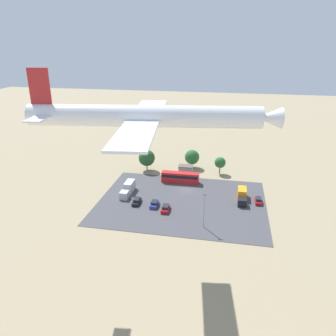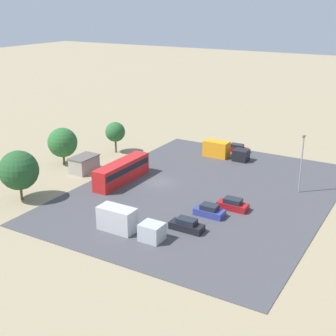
{
  "view_description": "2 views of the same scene",
  "coord_description": "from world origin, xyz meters",
  "px_view_note": "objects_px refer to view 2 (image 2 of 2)",
  "views": [
    {
      "loc": [
        -11.8,
        88.74,
        42.04
      ],
      "look_at": [
        0.89,
        23.55,
        16.07
      ],
      "focal_mm": 35.0,
      "sensor_mm": 36.0,
      "label": 1
    },
    {
      "loc": [
        58.05,
        35.71,
        26.91
      ],
      "look_at": [
        4.42,
        4.31,
        4.62
      ],
      "focal_mm": 50.0,
      "sensor_mm": 36.0,
      "label": 2
    }
  ],
  "objects_px": {
    "shed_building": "(84,164)",
    "parked_car_1": "(233,205)",
    "parked_car_0": "(237,149)",
    "bus": "(122,171)",
    "parked_truck_1": "(223,151)",
    "parked_car_3": "(187,225)",
    "parked_car_2": "(209,211)",
    "parked_truck_0": "(127,222)"
  },
  "relations": [
    {
      "from": "parked_car_3",
      "to": "parked_truck_0",
      "type": "height_order",
      "value": "parked_truck_0"
    },
    {
      "from": "shed_building",
      "to": "parked_car_3",
      "type": "distance_m",
      "value": 26.68
    },
    {
      "from": "parked_car_0",
      "to": "parked_car_2",
      "type": "bearing_deg",
      "value": -164.74
    },
    {
      "from": "parked_car_3",
      "to": "parked_truck_1",
      "type": "distance_m",
      "value": 29.49
    },
    {
      "from": "bus",
      "to": "parked_truck_0",
      "type": "bearing_deg",
      "value": -52.44
    },
    {
      "from": "parked_car_1",
      "to": "parked_truck_0",
      "type": "bearing_deg",
      "value": -33.26
    },
    {
      "from": "bus",
      "to": "parked_car_3",
      "type": "bearing_deg",
      "value": -29.72
    },
    {
      "from": "parked_car_2",
      "to": "parked_truck_0",
      "type": "height_order",
      "value": "parked_truck_0"
    },
    {
      "from": "shed_building",
      "to": "parked_truck_1",
      "type": "distance_m",
      "value": 24.97
    },
    {
      "from": "parked_car_0",
      "to": "parked_car_1",
      "type": "height_order",
      "value": "parked_car_1"
    },
    {
      "from": "parked_car_1",
      "to": "parked_car_3",
      "type": "distance_m",
      "value": 8.97
    },
    {
      "from": "bus",
      "to": "parked_car_1",
      "type": "bearing_deg",
      "value": -2.55
    },
    {
      "from": "parked_truck_0",
      "to": "bus",
      "type": "bearing_deg",
      "value": -142.44
    },
    {
      "from": "parked_car_2",
      "to": "parked_car_0",
      "type": "bearing_deg",
      "value": -164.74
    },
    {
      "from": "shed_building",
      "to": "parked_car_3",
      "type": "bearing_deg",
      "value": 67.78
    },
    {
      "from": "parked_car_3",
      "to": "parked_truck_1",
      "type": "bearing_deg",
      "value": -164.73
    },
    {
      "from": "bus",
      "to": "parked_truck_1",
      "type": "relative_size",
      "value": 1.4
    },
    {
      "from": "shed_building",
      "to": "parked_truck_0",
      "type": "distance_m",
      "value": 23.61
    },
    {
      "from": "parked_truck_1",
      "to": "parked_car_1",
      "type": "bearing_deg",
      "value": 27.37
    },
    {
      "from": "shed_building",
      "to": "parked_car_1",
      "type": "relative_size",
      "value": 1.16
    },
    {
      "from": "shed_building",
      "to": "parked_car_0",
      "type": "relative_size",
      "value": 1.16
    },
    {
      "from": "shed_building",
      "to": "parked_car_1",
      "type": "height_order",
      "value": "shed_building"
    },
    {
      "from": "shed_building",
      "to": "parked_truck_1",
      "type": "height_order",
      "value": "parked_truck_1"
    },
    {
      "from": "bus",
      "to": "parked_car_1",
      "type": "distance_m",
      "value": 19.14
    },
    {
      "from": "bus",
      "to": "parked_car_2",
      "type": "xyz_separation_m",
      "value": [
        4.31,
        17.23,
        -1.12
      ]
    },
    {
      "from": "parked_car_0",
      "to": "parked_car_1",
      "type": "distance_m",
      "value": 26.05
    },
    {
      "from": "shed_building",
      "to": "parked_car_2",
      "type": "xyz_separation_m",
      "value": [
        4.93,
        25.34,
        -0.62
      ]
    },
    {
      "from": "parked_car_3",
      "to": "parked_car_2",
      "type": "bearing_deg",
      "value": 172.88
    },
    {
      "from": "parked_car_0",
      "to": "parked_truck_0",
      "type": "height_order",
      "value": "parked_truck_0"
    },
    {
      "from": "parked_car_1",
      "to": "parked_car_2",
      "type": "distance_m",
      "value": 3.92
    },
    {
      "from": "parked_car_1",
      "to": "parked_truck_0",
      "type": "relative_size",
      "value": 0.48
    },
    {
      "from": "parked_car_0",
      "to": "parked_car_3",
      "type": "height_order",
      "value": "parked_car_3"
    },
    {
      "from": "bus",
      "to": "parked_car_0",
      "type": "bearing_deg",
      "value": 67.6
    },
    {
      "from": "parked_car_3",
      "to": "parked_truck_0",
      "type": "bearing_deg",
      "value": -54.19
    },
    {
      "from": "parked_car_3",
      "to": "bus",
      "type": "bearing_deg",
      "value": -119.72
    },
    {
      "from": "parked_car_1",
      "to": "parked_truck_0",
      "type": "height_order",
      "value": "parked_truck_0"
    },
    {
      "from": "parked_car_3",
      "to": "parked_truck_1",
      "type": "xyz_separation_m",
      "value": [
        -28.44,
        -7.76,
        0.67
      ]
    },
    {
      "from": "shed_building",
      "to": "parked_car_1",
      "type": "distance_m",
      "value": 27.24
    },
    {
      "from": "parked_car_2",
      "to": "parked_truck_0",
      "type": "relative_size",
      "value": 0.46
    },
    {
      "from": "parked_car_1",
      "to": "parked_car_3",
      "type": "xyz_separation_m",
      "value": [
        8.62,
        -2.5,
        -0.01
      ]
    },
    {
      "from": "parked_truck_0",
      "to": "parked_car_0",
      "type": "bearing_deg",
      "value": -178.55
    },
    {
      "from": "parked_car_2",
      "to": "parked_car_3",
      "type": "height_order",
      "value": "parked_car_2"
    }
  ]
}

